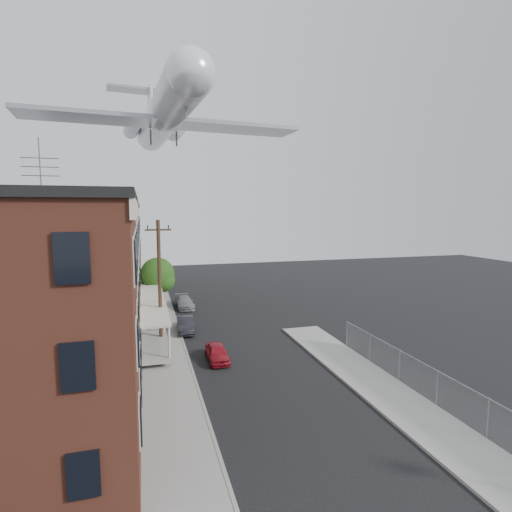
{
  "coord_description": "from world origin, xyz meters",
  "views": [
    {
      "loc": [
        -6.69,
        -10.51,
        9.67
      ],
      "look_at": [
        -0.96,
        9.49,
        7.27
      ],
      "focal_mm": 28.0,
      "sensor_mm": 36.0,
      "label": 1
    }
  ],
  "objects_px": {
    "utility_pole": "(160,281)",
    "airplane": "(164,116)",
    "car_near": "(217,353)",
    "car_far": "(184,302)",
    "street_tree": "(159,276)",
    "car_mid": "(185,325)"
  },
  "relations": [
    {
      "from": "utility_pole",
      "to": "airplane",
      "type": "height_order",
      "value": "airplane"
    },
    {
      "from": "car_near",
      "to": "car_mid",
      "type": "bearing_deg",
      "value": 101.5
    },
    {
      "from": "car_near",
      "to": "car_mid",
      "type": "height_order",
      "value": "car_mid"
    },
    {
      "from": "utility_pole",
      "to": "car_mid",
      "type": "xyz_separation_m",
      "value": [
        2.0,
        2.7,
        -4.08
      ]
    },
    {
      "from": "car_near",
      "to": "car_far",
      "type": "bearing_deg",
      "value": 92.62
    },
    {
      "from": "airplane",
      "to": "street_tree",
      "type": "bearing_deg",
      "value": 115.8
    },
    {
      "from": "car_far",
      "to": "airplane",
      "type": "relative_size",
      "value": 0.15
    },
    {
      "from": "car_far",
      "to": "street_tree",
      "type": "bearing_deg",
      "value": -165.1
    },
    {
      "from": "airplane",
      "to": "utility_pole",
      "type": "bearing_deg",
      "value": -97.26
    },
    {
      "from": "car_mid",
      "to": "car_near",
      "type": "bearing_deg",
      "value": -76.3
    },
    {
      "from": "car_mid",
      "to": "airplane",
      "type": "xyz_separation_m",
      "value": [
        -0.93,
        5.68,
        17.27
      ]
    },
    {
      "from": "street_tree",
      "to": "car_near",
      "type": "bearing_deg",
      "value": -77.88
    },
    {
      "from": "utility_pole",
      "to": "car_mid",
      "type": "height_order",
      "value": "utility_pole"
    },
    {
      "from": "utility_pole",
      "to": "car_near",
      "type": "bearing_deg",
      "value": -50.37
    },
    {
      "from": "car_mid",
      "to": "utility_pole",
      "type": "bearing_deg",
      "value": -123.89
    },
    {
      "from": "car_near",
      "to": "car_far",
      "type": "distance_m",
      "value": 14.69
    },
    {
      "from": "utility_pole",
      "to": "airplane",
      "type": "bearing_deg",
      "value": 82.74
    },
    {
      "from": "airplane",
      "to": "car_mid",
      "type": "bearing_deg",
      "value": -80.7
    },
    {
      "from": "utility_pole",
      "to": "street_tree",
      "type": "distance_m",
      "value": 10.0
    },
    {
      "from": "airplane",
      "to": "car_near",
      "type": "bearing_deg",
      "value": -79.72
    },
    {
      "from": "street_tree",
      "to": "car_mid",
      "type": "bearing_deg",
      "value": -76.95
    },
    {
      "from": "street_tree",
      "to": "car_far",
      "type": "xyz_separation_m",
      "value": [
        2.42,
        0.75,
        -2.87
      ]
    }
  ]
}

